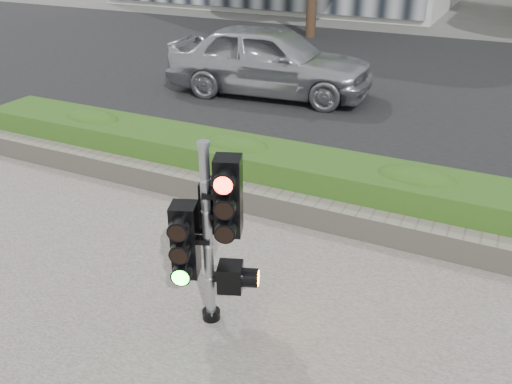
% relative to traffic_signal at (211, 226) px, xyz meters
% --- Properties ---
extents(ground, '(120.00, 120.00, 0.00)m').
position_rel_traffic_signal_xyz_m(ground, '(-0.08, 0.38, -1.12)').
color(ground, '#51514C').
rests_on(ground, ground).
extents(road, '(60.00, 13.00, 0.02)m').
position_rel_traffic_signal_xyz_m(road, '(-0.08, 10.38, -1.11)').
color(road, black).
rests_on(road, ground).
extents(curb, '(60.00, 0.25, 0.12)m').
position_rel_traffic_signal_xyz_m(curb, '(-0.08, 3.53, -1.06)').
color(curb, gray).
rests_on(curb, ground).
extents(stone_wall, '(12.00, 0.32, 0.34)m').
position_rel_traffic_signal_xyz_m(stone_wall, '(-0.08, 2.28, -0.92)').
color(stone_wall, gray).
rests_on(stone_wall, sidewalk).
extents(hedge, '(12.00, 1.00, 0.68)m').
position_rel_traffic_signal_xyz_m(hedge, '(-0.08, 2.93, -0.75)').
color(hedge, '#598F2C').
rests_on(hedge, sidewalk).
extents(traffic_signal, '(0.72, 0.63, 1.97)m').
position_rel_traffic_signal_xyz_m(traffic_signal, '(0.00, 0.00, 0.00)').
color(traffic_signal, black).
rests_on(traffic_signal, sidewalk).
extents(car_silver, '(4.96, 2.39, 1.63)m').
position_rel_traffic_signal_xyz_m(car_silver, '(-2.88, 7.68, -0.28)').
color(car_silver, '#A9ABB0').
rests_on(car_silver, road).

